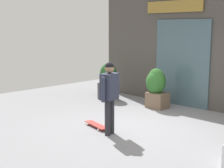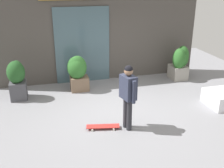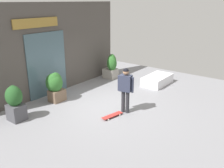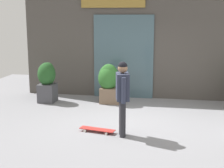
{
  "view_description": "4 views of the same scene",
  "coord_description": "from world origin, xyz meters",
  "px_view_note": "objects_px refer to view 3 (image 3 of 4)",
  "views": [
    {
      "loc": [
        5.13,
        -5.83,
        2.38
      ],
      "look_at": [
        -0.3,
        -0.5,
        1.06
      ],
      "focal_mm": 53.37,
      "sensor_mm": 36.0,
      "label": 1
    },
    {
      "loc": [
        -1.84,
        -6.36,
        3.46
      ],
      "look_at": [
        -0.3,
        -0.5,
        1.06
      ],
      "focal_mm": 43.18,
      "sensor_mm": 36.0,
      "label": 2
    },
    {
      "loc": [
        -6.57,
        -5.3,
        3.78
      ],
      "look_at": [
        -0.3,
        -0.5,
        1.06
      ],
      "focal_mm": 39.29,
      "sensor_mm": 36.0,
      "label": 3
    },
    {
      "loc": [
        1.02,
        -7.73,
        2.56
      ],
      "look_at": [
        -0.3,
        -0.5,
        1.06
      ],
      "focal_mm": 54.04,
      "sensor_mm": 36.0,
      "label": 4
    }
  ],
  "objects_px": {
    "skateboard": "(112,115)",
    "planter_box_mid": "(111,66)",
    "planter_box_right": "(55,85)",
    "planter_box_left": "(14,100)",
    "skateboarder": "(126,86)"
  },
  "relations": [
    {
      "from": "planter_box_right",
      "to": "planter_box_mid",
      "type": "height_order",
      "value": "planter_box_mid"
    },
    {
      "from": "planter_box_left",
      "to": "planter_box_mid",
      "type": "xyz_separation_m",
      "value": [
        5.54,
        0.28,
        -0.08
      ]
    },
    {
      "from": "planter_box_left",
      "to": "planter_box_right",
      "type": "relative_size",
      "value": 1.02
    },
    {
      "from": "skateboard",
      "to": "planter_box_mid",
      "type": "relative_size",
      "value": 0.68
    },
    {
      "from": "planter_box_left",
      "to": "planter_box_mid",
      "type": "relative_size",
      "value": 0.98
    },
    {
      "from": "planter_box_left",
      "to": "planter_box_mid",
      "type": "height_order",
      "value": "planter_box_mid"
    },
    {
      "from": "skateboard",
      "to": "planter_box_mid",
      "type": "distance_m",
      "value": 4.43
    },
    {
      "from": "planter_box_left",
      "to": "skateboarder",
      "type": "bearing_deg",
      "value": -43.73
    },
    {
      "from": "skateboarder",
      "to": "skateboard",
      "type": "bearing_deg",
      "value": -26.12
    },
    {
      "from": "planter_box_left",
      "to": "planter_box_mid",
      "type": "bearing_deg",
      "value": 2.93
    },
    {
      "from": "planter_box_right",
      "to": "planter_box_mid",
      "type": "relative_size",
      "value": 0.96
    },
    {
      "from": "skateboarder",
      "to": "skateboard",
      "type": "height_order",
      "value": "skateboarder"
    },
    {
      "from": "skateboard",
      "to": "planter_box_left",
      "type": "distance_m",
      "value": 3.26
    },
    {
      "from": "planter_box_left",
      "to": "skateboard",
      "type": "bearing_deg",
      "value": -49.33
    },
    {
      "from": "skateboarder",
      "to": "planter_box_mid",
      "type": "distance_m",
      "value": 4.05
    }
  ]
}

